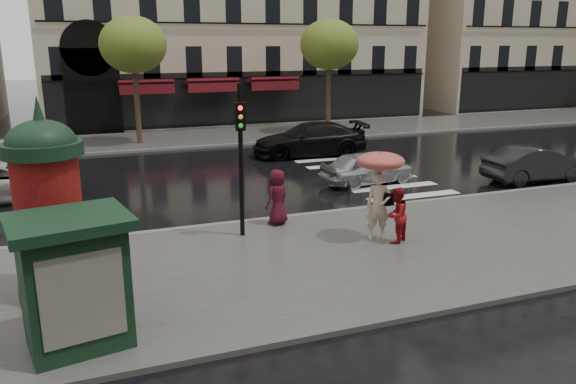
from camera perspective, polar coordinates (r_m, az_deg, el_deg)
name	(u,v)px	position (r m, az deg, el deg)	size (l,w,h in m)	color
ground	(300,257)	(14.45, 1.23, -6.57)	(160.00, 160.00, 0.00)	black
near_sidewalk	(308,261)	(14.00, 2.00, -7.04)	(90.00, 7.00, 0.12)	#474744
far_sidewalk	(174,139)	(32.30, -11.46, 5.30)	(90.00, 6.00, 0.12)	#474744
near_kerb	(263,220)	(17.09, -2.52, -2.90)	(90.00, 0.25, 0.14)	slate
far_kerb	(184,148)	(29.38, -10.49, 4.43)	(90.00, 0.25, 0.14)	slate
zebra_crossing	(345,165)	(25.24, 5.78, 2.75)	(3.60, 11.75, 0.01)	silver
tree_far_left	(133,45)	(30.62, -15.45, 14.17)	(3.40, 3.40, 6.64)	#38281C
tree_far_right	(329,45)	(33.55, 4.21, 14.67)	(3.40, 3.40, 6.64)	#38281C
woman_umbrella	(380,181)	(15.10, 9.29, 1.15)	(1.29, 1.29, 2.48)	beige
woman_red	(396,215)	(15.14, 10.94, -2.32)	(0.73, 0.57, 1.51)	maroon
man_burgundy	(277,197)	(16.37, -1.08, -0.51)	(0.80, 0.52, 1.64)	#470E19
morris_column	(48,204)	(12.35, -23.16, -1.13)	(1.56, 1.56, 4.21)	black
traffic_light	(241,146)	(14.99, -4.82, 4.67)	(0.30, 0.41, 4.16)	black
newsstand	(74,280)	(10.49, -20.92, -8.31)	(2.23, 1.98, 2.36)	black
car_silver	(367,167)	(21.88, 8.07, 2.48)	(1.50, 3.74, 1.27)	#B5B5BA
car_darkgrey	(536,164)	(24.10, 23.86, 2.62)	(1.46, 4.18, 1.38)	black
car_white	(5,181)	(21.67, -26.85, 0.97)	(2.22, 4.82, 1.34)	#BABABA
car_black	(309,139)	(27.15, 2.18, 5.38)	(2.23, 5.49, 1.59)	black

